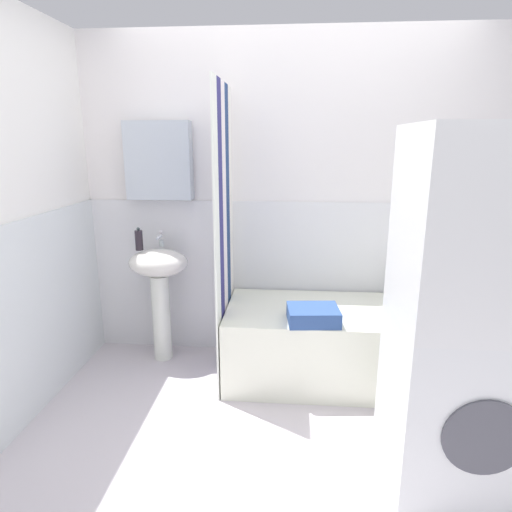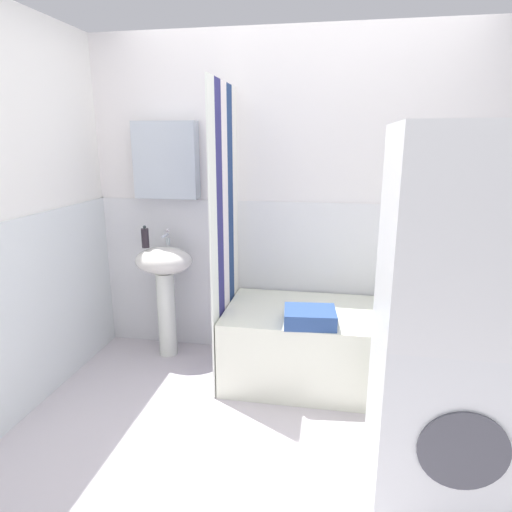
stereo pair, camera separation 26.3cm
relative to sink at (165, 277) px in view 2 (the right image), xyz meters
The scene contains 13 objects.
ground_plane 1.56m from the sink, 46.73° to the right, with size 4.80×5.60×0.04m, color silver.
wall_back_tiled 1.07m from the sink, 14.47° to the left, with size 3.60×0.18×2.40m.
wall_left_tiled 1.03m from the sink, 131.26° to the right, with size 0.07×1.81×2.40m.
sink is the anchor object (origin of this frame).
faucet 0.30m from the sink, 90.00° to the left, with size 0.03×0.12×0.12m.
soap_dispenser 0.33m from the sink, 169.45° to the right, with size 0.06×0.06×0.17m.
bathtub 1.37m from the sink, ahead, with size 1.53×0.74×0.52m, color white.
shower_curtain 0.66m from the sink, 18.91° to the right, with size 0.01×0.74×2.00m.
shampoo_bottle 1.98m from the sink, ahead, with size 0.06×0.06×0.22m.
lotion_bottle 1.88m from the sink, ahead, with size 0.05×0.05×0.16m.
body_wash_bottle 1.74m from the sink, ahead, with size 0.06×0.06×0.20m.
towel_folded 1.20m from the sink, 20.55° to the right, with size 0.32×0.26×0.10m, color #2E4B87.
washer_dryer_stack 2.12m from the sink, 32.45° to the right, with size 0.63×0.62×1.71m.
Camera 2 is at (0.27, -1.99, 1.64)m, focal length 30.96 mm.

